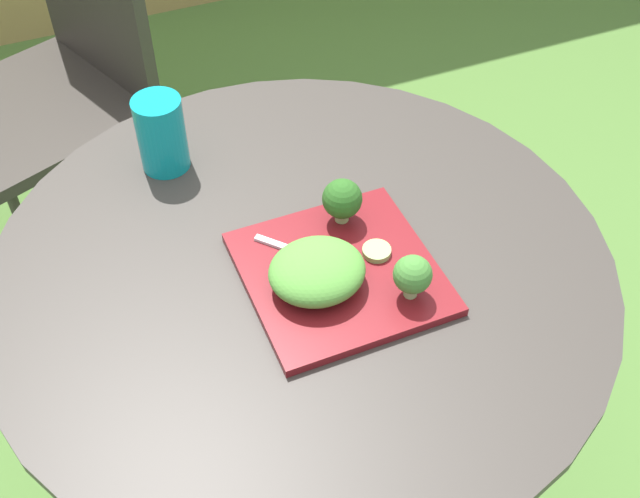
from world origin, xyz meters
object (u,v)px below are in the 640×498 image
object	(u,v)px
salad_plate	(340,273)
fork	(314,258)
patio_chair	(61,61)
drinking_glass	(162,137)

from	to	relation	value
salad_plate	fork	bearing A→B (deg)	127.53
patio_chair	drinking_glass	distance (m)	0.76
salad_plate	fork	size ratio (longest dim) A/B	2.05
drinking_glass	fork	bearing A→B (deg)	-65.33
patio_chair	drinking_glass	xyz separation A→B (m)	(0.09, -0.70, 0.26)
patio_chair	drinking_glass	world-z (taller)	patio_chair
patio_chair	fork	world-z (taller)	patio_chair
patio_chair	fork	distance (m)	1.05
salad_plate	drinking_glass	bearing A→B (deg)	116.12
fork	salad_plate	bearing A→B (deg)	-52.47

